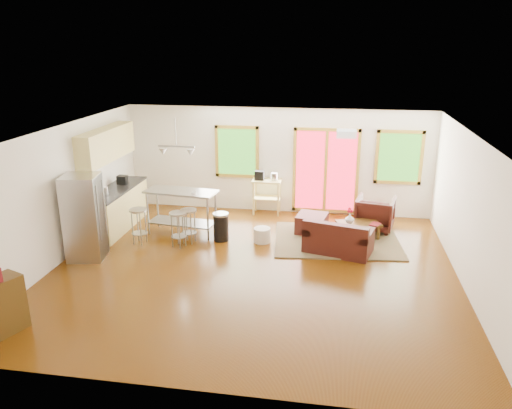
% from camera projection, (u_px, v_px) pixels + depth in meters
% --- Properties ---
extents(floor, '(7.50, 7.00, 0.02)m').
position_uv_depth(floor, '(253.00, 270.00, 9.42)').
color(floor, '#3C1F04').
rests_on(floor, ground).
extents(ceiling, '(7.50, 7.00, 0.02)m').
position_uv_depth(ceiling, '(253.00, 132.00, 8.60)').
color(ceiling, white).
rests_on(ceiling, ground).
extents(back_wall, '(7.50, 0.02, 2.60)m').
position_uv_depth(back_wall, '(277.00, 161.00, 12.30)').
color(back_wall, white).
rests_on(back_wall, ground).
extents(left_wall, '(0.02, 7.00, 2.60)m').
position_uv_depth(left_wall, '(61.00, 194.00, 9.59)').
color(left_wall, white).
rests_on(left_wall, ground).
extents(right_wall, '(0.02, 7.00, 2.60)m').
position_uv_depth(right_wall, '(472.00, 216.00, 8.43)').
color(right_wall, white).
rests_on(right_wall, ground).
extents(front_wall, '(7.50, 0.02, 2.60)m').
position_uv_depth(front_wall, '(202.00, 298.00, 5.72)').
color(front_wall, white).
rests_on(front_wall, ground).
extents(window_left, '(1.10, 0.05, 1.30)m').
position_uv_depth(window_left, '(237.00, 152.00, 12.35)').
color(window_left, '#245716').
rests_on(window_left, back_wall).
extents(french_doors, '(1.60, 0.05, 2.10)m').
position_uv_depth(french_doors, '(326.00, 171.00, 12.13)').
color(french_doors, '#B41428').
rests_on(french_doors, back_wall).
extents(window_right, '(1.10, 0.05, 1.30)m').
position_uv_depth(window_right, '(399.00, 157.00, 11.75)').
color(window_right, '#245716').
rests_on(window_right, back_wall).
extents(rug, '(2.83, 2.28, 0.03)m').
position_uv_depth(rug, '(337.00, 240.00, 10.79)').
color(rug, '#455E3D').
rests_on(rug, floor).
extents(loveseat, '(1.47, 1.06, 0.71)m').
position_uv_depth(loveseat, '(338.00, 240.00, 10.10)').
color(loveseat, black).
rests_on(loveseat, floor).
extents(coffee_table, '(1.03, 0.81, 0.36)m').
position_uv_depth(coffee_table, '(359.00, 225.00, 10.83)').
color(coffee_table, '#3C290D').
rests_on(coffee_table, floor).
extents(armchair, '(0.95, 0.91, 0.84)m').
position_uv_depth(armchair, '(375.00, 212.00, 11.31)').
color(armchair, black).
rests_on(armchair, floor).
extents(ottoman, '(0.74, 0.74, 0.43)m').
position_uv_depth(ottoman, '(312.00, 224.00, 11.18)').
color(ottoman, black).
rests_on(ottoman, floor).
extents(pouf, '(0.42, 0.42, 0.31)m').
position_uv_depth(pouf, '(262.00, 235.00, 10.67)').
color(pouf, beige).
rests_on(pouf, floor).
extents(vase, '(0.25, 0.25, 0.34)m').
position_uv_depth(vase, '(350.00, 218.00, 10.64)').
color(vase, silver).
rests_on(vase, coffee_table).
extents(book, '(0.18, 0.10, 0.26)m').
position_uv_depth(book, '(371.00, 218.00, 10.59)').
color(book, maroon).
rests_on(book, coffee_table).
extents(cabinets, '(0.64, 2.24, 2.30)m').
position_uv_depth(cabinets, '(114.00, 189.00, 11.26)').
color(cabinets, '#D7C46C').
rests_on(cabinets, floor).
extents(refrigerator, '(0.78, 0.77, 1.69)m').
position_uv_depth(refrigerator, '(85.00, 217.00, 9.70)').
color(refrigerator, '#B7BABC').
rests_on(refrigerator, floor).
extents(island, '(1.63, 0.80, 0.99)m').
position_uv_depth(island, '(181.00, 204.00, 11.00)').
color(island, '#B7BABC').
rests_on(island, floor).
extents(cup, '(0.14, 0.13, 0.12)m').
position_uv_depth(cup, '(194.00, 193.00, 10.66)').
color(cup, white).
rests_on(cup, island).
extents(bar_stool_a, '(0.43, 0.43, 0.77)m').
position_uv_depth(bar_stool_a, '(138.00, 218.00, 10.47)').
color(bar_stool_a, '#B7BABC').
rests_on(bar_stool_a, floor).
extents(bar_stool_b, '(0.46, 0.46, 0.76)m').
position_uv_depth(bar_stool_b, '(178.00, 221.00, 10.31)').
color(bar_stool_b, '#B7BABC').
rests_on(bar_stool_b, floor).
extents(bar_stool_c, '(0.40, 0.40, 0.74)m').
position_uv_depth(bar_stool_c, '(189.00, 218.00, 10.53)').
color(bar_stool_c, '#B7BABC').
rests_on(bar_stool_c, floor).
extents(trash_can, '(0.41, 0.41, 0.62)m').
position_uv_depth(trash_can, '(221.00, 227.00, 10.72)').
color(trash_can, black).
rests_on(trash_can, floor).
extents(kitchen_cart, '(0.72, 0.48, 1.09)m').
position_uv_depth(kitchen_cart, '(266.00, 185.00, 12.28)').
color(kitchen_cart, '#D7C46C').
rests_on(kitchen_cart, floor).
extents(ceiling_flush, '(0.35, 0.35, 0.12)m').
position_uv_depth(ceiling_flush, '(347.00, 134.00, 8.94)').
color(ceiling_flush, white).
rests_on(ceiling_flush, ceiling).
extents(pendant_light, '(0.80, 0.18, 0.79)m').
position_uv_depth(pendant_light, '(177.00, 151.00, 10.53)').
color(pendant_light, gray).
rests_on(pendant_light, ceiling).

